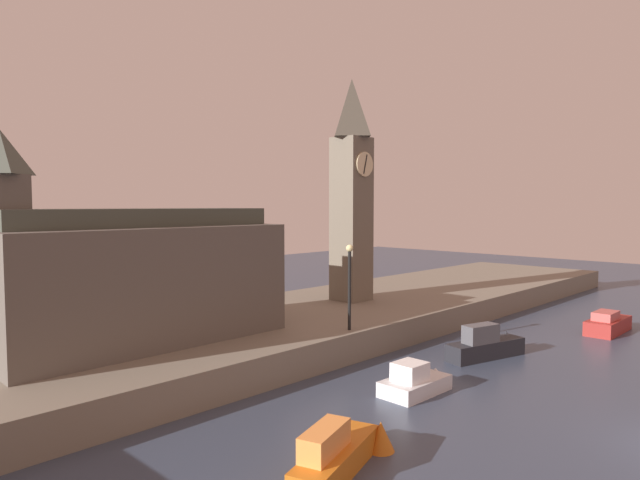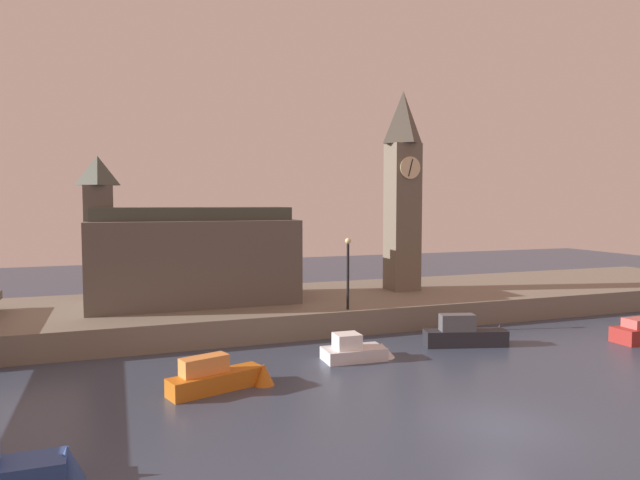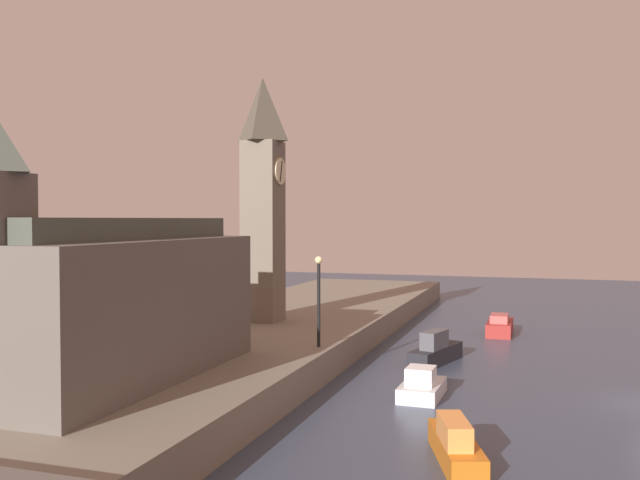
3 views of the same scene
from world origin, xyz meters
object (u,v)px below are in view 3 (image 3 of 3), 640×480
Objects in this scene: streetlamp at (319,291)px; boat_barge_dark at (437,351)px; parliament_hall at (104,300)px; boat_dinghy_red at (500,325)px; boat_ferry_white at (424,385)px; boat_patrol_orange at (457,442)px; clock_tower at (263,195)px.

streetlamp reaches higher than boat_barge_dark.
parliament_hall is 3.00× the size of streetlamp.
streetlamp is at bearing 154.88° from boat_dinghy_red.
boat_ferry_white is (-1.48, -5.19, -3.68)m from streetlamp.
streetlamp reaches higher than boat_ferry_white.
streetlamp is 0.89× the size of boat_patrol_orange.
parliament_hall is (-15.24, -0.08, -4.44)m from clock_tower.
parliament_hall is 3.35× the size of boat_ferry_white.
boat_barge_dark is (-10.43, 2.62, 0.10)m from boat_dinghy_red.
boat_barge_dark is at bearing -41.97° from streetlamp.
clock_tower reaches higher than boat_barge_dark.
clock_tower is 17.95m from boat_dinghy_red.
parliament_hall is 2.67× the size of boat_dinghy_red.
boat_patrol_orange is (-0.17, -13.01, -3.93)m from parliament_hall.
boat_patrol_orange is at bearing -139.63° from clock_tower.
streetlamp is 0.82× the size of boat_barge_dark.
streetlamp is 12.09m from boat_patrol_orange.
boat_barge_dark is (5.27, -4.74, -3.51)m from streetlamp.
boat_patrol_orange is (-8.81, -7.47, -3.59)m from streetlamp.
boat_patrol_orange is 24.52m from boat_dinghy_red.
boat_barge_dark is at bearing 165.89° from boat_dinghy_red.
boat_ferry_white is (-8.08, -10.83, -8.47)m from clock_tower.
parliament_hall reaches higher than boat_dinghy_red.
boat_barge_dark is at bearing 10.94° from boat_patrol_orange.
parliament_hall reaches higher than boat_patrol_orange.
boat_patrol_orange is 7.67m from boat_ferry_white.
clock_tower reaches higher than boat_patrol_orange.
parliament_hall is at bearing 143.51° from boat_barge_dark.
boat_ferry_white is at bearing -126.74° from clock_tower.
boat_barge_dark is 6.77m from boat_ferry_white.
boat_patrol_orange is 0.92× the size of boat_barge_dark.
clock_tower is 15.94m from boat_ferry_white.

